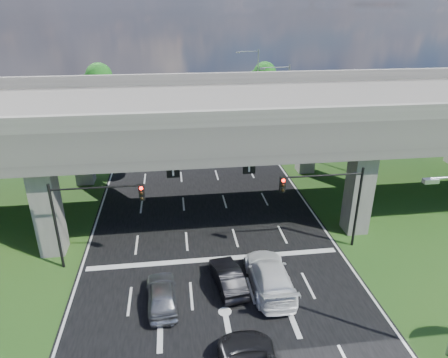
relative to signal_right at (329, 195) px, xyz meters
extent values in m
plane|color=#214E19|center=(-7.82, -3.94, -4.19)|extent=(160.00, 160.00, 0.00)
cube|color=black|center=(-7.82, 6.06, -4.17)|extent=(18.00, 120.00, 0.03)
cube|color=#3B3836|center=(-7.82, 8.06, 3.81)|extent=(80.00, 15.00, 2.00)
cube|color=#605E59|center=(-7.82, 0.81, 5.31)|extent=(80.00, 0.50, 1.00)
cube|color=#605E59|center=(-7.82, 15.31, 5.31)|extent=(80.00, 0.50, 1.00)
cube|color=#605E59|center=(-18.82, 2.06, -0.69)|extent=(1.60, 1.60, 7.00)
cube|color=#605E59|center=(-18.82, 14.06, -0.69)|extent=(1.60, 1.60, 7.00)
cube|color=#605E59|center=(3.18, 2.06, -0.69)|extent=(1.60, 1.60, 7.00)
cube|color=#605E59|center=(3.18, 14.06, -0.69)|extent=(1.60, 1.60, 7.00)
cube|color=black|center=(-10.32, 1.06, 1.81)|extent=(0.85, 0.06, 0.85)
cube|color=black|center=(-5.32, 1.06, 1.81)|extent=(0.85, 0.06, 0.85)
cylinder|color=black|center=(2.18, 0.06, -1.19)|extent=(0.18, 0.18, 6.00)
cylinder|color=black|center=(-0.57, 0.06, 1.41)|extent=(5.50, 0.12, 0.12)
cube|color=black|center=(-3.32, -0.12, 1.01)|extent=(0.35, 0.28, 1.05)
sphere|color=#FF0C05|center=(-3.32, -0.28, 1.36)|extent=(0.22, 0.22, 0.22)
cylinder|color=black|center=(-17.82, 0.06, -1.19)|extent=(0.18, 0.18, 6.00)
cylinder|color=black|center=(-15.07, 0.06, 1.41)|extent=(5.50, 0.12, 0.12)
cube|color=black|center=(-12.32, -0.12, 1.01)|extent=(0.35, 0.28, 1.05)
sphere|color=#FF0C05|center=(-12.32, -0.28, 1.36)|extent=(0.22, 0.22, 0.22)
cube|color=gray|center=(-0.32, -9.94, 5.41)|extent=(0.60, 0.25, 0.18)
cylinder|color=gray|center=(2.68, 20.06, 0.81)|extent=(0.16, 0.16, 10.00)
cylinder|color=gray|center=(1.18, 20.06, 5.51)|extent=(3.00, 0.10, 0.10)
cube|color=gray|center=(-0.32, 20.06, 5.41)|extent=(0.60, 0.25, 0.18)
cylinder|color=gray|center=(2.68, 36.06, 0.81)|extent=(0.16, 0.16, 10.00)
cylinder|color=gray|center=(1.18, 36.06, 5.51)|extent=(3.00, 0.10, 0.10)
cube|color=gray|center=(-0.32, 36.06, 5.41)|extent=(0.60, 0.25, 0.18)
cylinder|color=black|center=(-21.82, 22.06, -2.54)|extent=(0.36, 0.36, 3.30)
sphere|color=#195216|center=(-21.82, 22.06, 0.46)|extent=(4.50, 4.50, 4.50)
sphere|color=#195216|center=(-21.42, 21.76, 1.81)|extent=(3.60, 3.60, 3.60)
sphere|color=#195216|center=(-22.12, 22.46, -0.44)|extent=(3.30, 3.30, 3.30)
cylinder|color=black|center=(-24.82, 30.06, -2.76)|extent=(0.36, 0.36, 2.86)
sphere|color=#195216|center=(-24.82, 30.06, -0.16)|extent=(3.90, 3.90, 3.90)
sphere|color=#195216|center=(-24.42, 29.76, 1.01)|extent=(3.12, 3.12, 3.12)
sphere|color=#195216|center=(-25.12, 30.46, -0.94)|extent=(2.86, 2.86, 2.86)
cylinder|color=black|center=(-20.82, 38.06, -2.43)|extent=(0.36, 0.36, 3.52)
sphere|color=#195216|center=(-20.82, 38.06, 0.77)|extent=(4.80, 4.80, 4.80)
sphere|color=#195216|center=(-20.42, 37.76, 2.21)|extent=(3.84, 3.84, 3.84)
sphere|color=#195216|center=(-21.12, 38.46, -0.19)|extent=(3.52, 3.52, 3.52)
cylinder|color=black|center=(5.18, 24.06, -2.65)|extent=(0.36, 0.36, 3.08)
sphere|color=#195216|center=(5.18, 24.06, 0.15)|extent=(4.20, 4.20, 4.20)
sphere|color=#195216|center=(5.58, 23.76, 1.41)|extent=(3.36, 3.36, 3.36)
sphere|color=#195216|center=(4.88, 24.46, -0.69)|extent=(3.08, 3.08, 3.08)
cylinder|color=black|center=(8.18, 32.06, -2.76)|extent=(0.36, 0.36, 2.86)
sphere|color=#195216|center=(8.18, 32.06, -0.16)|extent=(3.90, 3.90, 3.90)
sphere|color=#195216|center=(8.58, 31.76, 1.01)|extent=(3.12, 3.12, 3.12)
sphere|color=#195216|center=(7.88, 32.46, -0.94)|extent=(2.86, 2.86, 2.86)
cylinder|color=black|center=(4.18, 40.06, -2.54)|extent=(0.36, 0.36, 3.30)
sphere|color=#195216|center=(4.18, 40.06, 0.46)|extent=(4.50, 4.50, 4.50)
sphere|color=#195216|center=(4.58, 39.76, 1.81)|extent=(3.60, 3.60, 3.60)
sphere|color=#195216|center=(3.88, 40.46, -0.44)|extent=(3.30, 3.30, 3.30)
imported|color=#95969C|center=(-11.30, -4.47, -3.43)|extent=(1.96, 4.35, 1.45)
imported|color=black|center=(-7.35, -3.36, -3.47)|extent=(2.01, 4.33, 1.38)
imported|color=white|center=(-4.86, -3.78, -3.31)|extent=(2.39, 5.85, 1.70)
camera|label=1|loc=(-10.18, -22.97, 11.72)|focal=32.00mm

